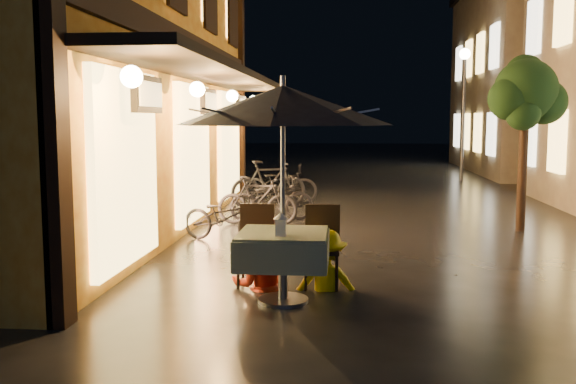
# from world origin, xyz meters

# --- Properties ---
(ground) EXTENTS (90.00, 90.00, 0.00)m
(ground) POSITION_xyz_m (0.00, 0.00, 0.00)
(ground) COLOR black
(ground) RESTS_ON ground
(west_building) EXTENTS (5.90, 11.40, 7.40)m
(west_building) POSITION_xyz_m (-5.72, 4.00, 3.71)
(west_building) COLOR orange
(west_building) RESTS_ON ground
(east_building_far) EXTENTS (7.30, 10.30, 7.30)m
(east_building_far) POSITION_xyz_m (7.49, 18.00, 3.66)
(east_building_far) COLOR #B1A78D
(east_building_far) RESTS_ON ground
(street_tree) EXTENTS (1.43, 1.20, 3.15)m
(street_tree) POSITION_xyz_m (2.41, 4.51, 2.42)
(street_tree) COLOR black
(street_tree) RESTS_ON ground
(streetlamp_far) EXTENTS (0.36, 0.36, 4.23)m
(streetlamp_far) POSITION_xyz_m (3.00, 14.00, 2.92)
(streetlamp_far) COLOR #59595E
(streetlamp_far) RESTS_ON ground
(cafe_table) EXTENTS (0.99, 0.99, 0.78)m
(cafe_table) POSITION_xyz_m (-1.40, -0.35, 0.59)
(cafe_table) COLOR #59595E
(cafe_table) RESTS_ON ground
(patio_umbrella) EXTENTS (2.34, 2.34, 2.46)m
(patio_umbrella) POSITION_xyz_m (-1.40, -0.35, 2.15)
(patio_umbrella) COLOR #59595E
(patio_umbrella) RESTS_ON ground
(cafe_chair_left) EXTENTS (0.42, 0.42, 0.97)m
(cafe_chair_left) POSITION_xyz_m (-1.80, 0.38, 0.54)
(cafe_chair_left) COLOR black
(cafe_chair_left) RESTS_ON ground
(cafe_chair_right) EXTENTS (0.42, 0.42, 0.97)m
(cafe_chair_right) POSITION_xyz_m (-1.00, 0.38, 0.54)
(cafe_chair_right) COLOR black
(cafe_chair_right) RESTS_ON ground
(table_lantern) EXTENTS (0.16, 0.16, 0.25)m
(table_lantern) POSITION_xyz_m (-1.40, -0.58, 0.92)
(table_lantern) COLOR white
(table_lantern) RESTS_ON cafe_table
(person_orange) EXTENTS (0.77, 0.63, 1.48)m
(person_orange) POSITION_xyz_m (-1.73, 0.25, 0.74)
(person_orange) COLOR red
(person_orange) RESTS_ON ground
(person_yellow) EXTENTS (0.93, 0.59, 1.37)m
(person_yellow) POSITION_xyz_m (-0.95, 0.24, 0.69)
(person_yellow) COLOR #FCDB00
(person_yellow) RESTS_ON ground
(bicycle_0) EXTENTS (1.63, 1.00, 0.81)m
(bicycle_0) POSITION_xyz_m (-2.69, 3.02, 0.40)
(bicycle_0) COLOR black
(bicycle_0) RESTS_ON ground
(bicycle_1) EXTENTS (1.56, 0.51, 0.92)m
(bicycle_1) POSITION_xyz_m (-2.39, 4.72, 0.46)
(bicycle_1) COLOR black
(bicycle_1) RESTS_ON ground
(bicycle_2) EXTENTS (1.76, 1.04, 0.87)m
(bicycle_2) POSITION_xyz_m (-2.18, 5.25, 0.44)
(bicycle_2) COLOR black
(bicycle_2) RESTS_ON ground
(bicycle_3) EXTENTS (1.82, 1.16, 1.06)m
(bicycle_3) POSITION_xyz_m (-2.47, 7.18, 0.53)
(bicycle_3) COLOR black
(bicycle_3) RESTS_ON ground
(bicycle_4) EXTENTS (1.78, 0.62, 0.93)m
(bicycle_4) POSITION_xyz_m (-2.29, 7.84, 0.47)
(bicycle_4) COLOR black
(bicycle_4) RESTS_ON ground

